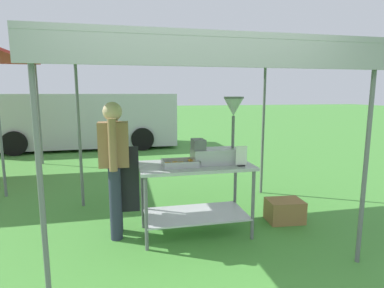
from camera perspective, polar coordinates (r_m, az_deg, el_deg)
ground_plane at (r=8.64m, az=-8.15°, el=-2.25°), size 70.00×70.00×0.00m
stall_canopy at (r=3.76m, az=0.35°, el=15.58°), size 3.14×2.51×2.19m
donut_cart at (r=3.79m, az=0.65°, el=-7.19°), size 1.33×0.70×0.87m
donut_tray at (r=3.65m, az=-2.16°, el=-3.66°), size 0.42×0.27×0.07m
donut_fryer at (r=3.76m, az=4.90°, el=0.41°), size 0.62×0.28×0.80m
menu_sign at (r=3.66m, az=8.98°, el=-2.48°), size 0.13×0.05×0.24m
vendor at (r=3.78m, az=-13.87°, el=-3.29°), size 0.45×0.53×1.61m
supply_crate at (r=4.47m, az=16.52°, el=-11.57°), size 0.49×0.38×0.30m
van_silver at (r=10.47m, az=-19.25°, el=4.19°), size 5.70×2.20×1.69m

